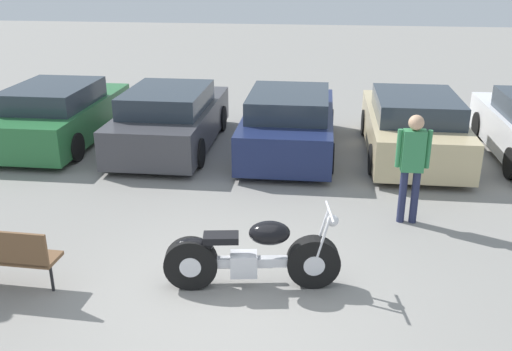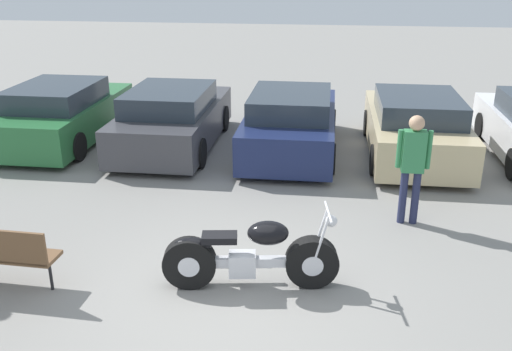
# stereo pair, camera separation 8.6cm
# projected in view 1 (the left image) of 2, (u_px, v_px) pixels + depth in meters

# --- Properties ---
(ground_plane) EXTENTS (60.00, 60.00, 0.00)m
(ground_plane) POSITION_uv_depth(u_px,v_px,m) (232.00, 296.00, 7.14)
(ground_plane) COLOR gray
(motorcycle) EXTENTS (2.24, 0.70, 1.06)m
(motorcycle) POSITION_uv_depth(u_px,v_px,m) (251.00, 256.00, 7.20)
(motorcycle) COLOR black
(motorcycle) RESTS_ON ground_plane
(parked_car_green) EXTENTS (1.92, 4.22, 1.34)m
(parked_car_green) POSITION_uv_depth(u_px,v_px,m) (59.00, 115.00, 12.84)
(parked_car_green) COLOR #286B38
(parked_car_green) RESTS_ON ground_plane
(parked_car_dark_grey) EXTENTS (1.92, 4.22, 1.34)m
(parked_car_dark_grey) POSITION_uv_depth(u_px,v_px,m) (171.00, 119.00, 12.48)
(parked_car_dark_grey) COLOR #3D3D42
(parked_car_dark_grey) RESTS_ON ground_plane
(parked_car_navy) EXTENTS (1.92, 4.22, 1.34)m
(parked_car_navy) POSITION_uv_depth(u_px,v_px,m) (289.00, 123.00, 12.19)
(parked_car_navy) COLOR #19234C
(parked_car_navy) RESTS_ON ground_plane
(parked_car_champagne) EXTENTS (1.92, 4.22, 1.34)m
(parked_car_champagne) POSITION_uv_depth(u_px,v_px,m) (413.00, 126.00, 11.95)
(parked_car_champagne) COLOR #C6B284
(parked_car_champagne) RESTS_ON ground_plane
(person_standing) EXTENTS (0.52, 0.24, 1.76)m
(person_standing) POSITION_uv_depth(u_px,v_px,m) (412.00, 160.00, 8.74)
(person_standing) COLOR #232847
(person_standing) RESTS_ON ground_plane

